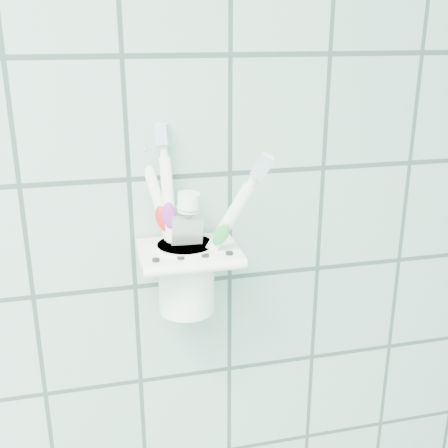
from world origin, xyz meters
name	(u,v)px	position (x,y,z in m)	size (l,w,h in m)	color
holder_bracket	(188,254)	(0.67, 1.15, 1.31)	(0.11, 0.10, 0.04)	white
cup	(186,274)	(0.66, 1.16, 1.28)	(0.07, 0.07, 0.08)	white
toothbrush_pink	(189,221)	(0.67, 1.14, 1.35)	(0.05, 0.08, 0.21)	white
toothbrush_blue	(176,220)	(0.65, 1.15, 1.35)	(0.02, 0.05, 0.21)	white
toothbrush_orange	(179,215)	(0.66, 1.16, 1.35)	(0.09, 0.07, 0.21)	white
toothpaste_tube	(182,240)	(0.66, 1.16, 1.32)	(0.04, 0.03, 0.14)	silver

